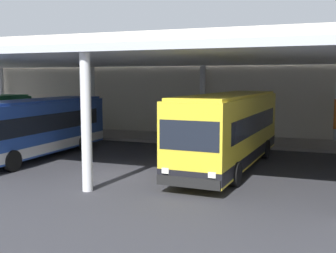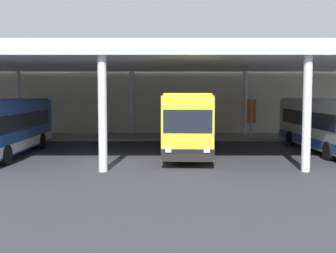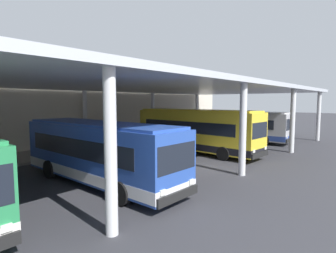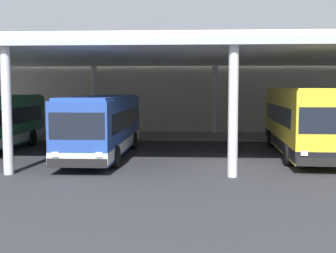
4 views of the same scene
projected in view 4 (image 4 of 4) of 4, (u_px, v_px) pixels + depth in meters
ground_plane at (228, 166)px, 20.34m from camera, size 200.00×200.00×0.00m
platform_kerb at (215, 136)px, 32.02m from camera, size 42.00×4.50×0.18m
station_building_facade at (214, 83)px, 34.91m from camera, size 48.00×1.60×8.02m
canopy_shelter at (221, 58)px, 25.36m from camera, size 40.00×17.00×5.55m
bus_second_bay at (103, 125)px, 22.98m from camera, size 2.74×10.53×3.17m
bus_middle_bay at (301, 121)px, 23.58m from camera, size 3.10×11.44×3.57m
bench_waiting at (100, 128)px, 32.53m from camera, size 1.80×0.45×0.92m
trash_bin at (67, 127)px, 32.78m from camera, size 0.52×0.52×0.98m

